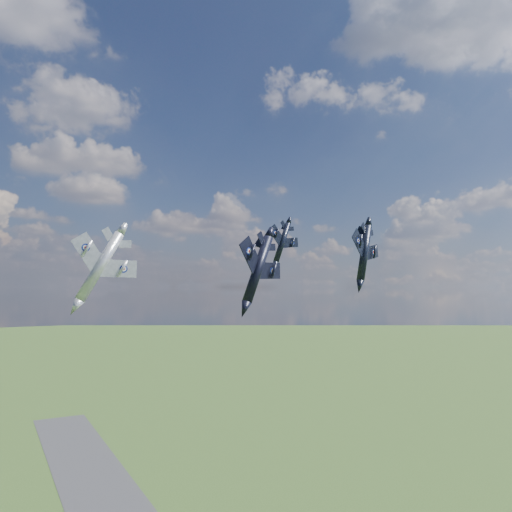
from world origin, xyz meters
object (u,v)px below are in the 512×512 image
jet_left_silver (100,266)px  jet_high_navy (282,242)px  jet_right_navy (364,253)px  jet_lead_navy (258,269)px

jet_left_silver → jet_high_navy: bearing=30.3°
jet_right_navy → jet_lead_navy: bearing=128.2°
jet_lead_navy → jet_high_navy: jet_high_navy is taller
jet_right_navy → jet_high_navy: jet_high_navy is taller
jet_high_navy → jet_lead_navy: bearing=-134.5°
jet_high_navy → jet_left_silver: bearing=-161.9°
jet_lead_navy → jet_left_silver: 24.81m
jet_right_navy → jet_left_silver: jet_right_navy is taller
jet_high_navy → jet_right_navy: bearing=-107.8°
jet_lead_navy → jet_right_navy: 17.50m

